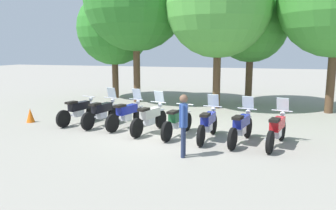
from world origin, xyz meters
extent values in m
plane|color=gray|center=(0.00, 0.00, 0.00)|extent=(80.00, 80.00, 0.00)
cylinder|color=black|center=(-3.44, 1.34, 0.32)|extent=(0.24, 0.65, 0.64)
cylinder|color=black|center=(-3.77, -0.18, 0.32)|extent=(0.24, 0.65, 0.64)
cube|color=silver|center=(-3.44, 1.34, 0.66)|extent=(0.20, 0.38, 0.04)
cube|color=black|center=(-3.59, 0.63, 0.67)|extent=(0.46, 0.98, 0.30)
cube|color=silver|center=(-3.60, 0.58, 0.40)|extent=(0.30, 0.44, 0.24)
cube|color=black|center=(-3.68, 0.24, 0.86)|extent=(0.33, 0.48, 0.08)
cylinder|color=silver|center=(-3.45, 1.25, 0.64)|extent=(0.10, 0.23, 0.64)
cylinder|color=silver|center=(-3.47, 1.16, 0.97)|extent=(0.61, 0.17, 0.04)
sphere|color=silver|center=(-3.45, 1.29, 0.85)|extent=(0.19, 0.19, 0.16)
cylinder|color=silver|center=(-3.83, 0.32, 0.34)|extent=(0.22, 0.70, 0.07)
cylinder|color=black|center=(-2.43, 1.24, 0.32)|extent=(0.22, 0.65, 0.64)
cylinder|color=black|center=(-2.72, -0.28, 0.32)|extent=(0.22, 0.65, 0.64)
cube|color=silver|center=(-2.43, 1.24, 0.66)|extent=(0.18, 0.38, 0.04)
cube|color=black|center=(-2.56, 0.53, 0.67)|extent=(0.43, 0.98, 0.30)
cube|color=silver|center=(-2.57, 0.48, 0.40)|extent=(0.29, 0.43, 0.24)
cube|color=black|center=(-2.64, 0.13, 0.86)|extent=(0.32, 0.48, 0.08)
cylinder|color=silver|center=(-2.45, 1.15, 0.64)|extent=(0.09, 0.23, 0.64)
cylinder|color=silver|center=(-2.46, 1.06, 0.97)|extent=(0.62, 0.15, 0.04)
sphere|color=silver|center=(-2.44, 1.19, 0.85)|extent=(0.19, 0.19, 0.16)
cylinder|color=silver|center=(-2.79, 0.21, 0.34)|extent=(0.20, 0.70, 0.07)
cube|color=silver|center=(-2.45, 1.12, 1.17)|extent=(0.38, 0.20, 0.39)
cylinder|color=black|center=(-1.34, 1.16, 0.32)|extent=(0.26, 0.64, 0.64)
cylinder|color=black|center=(-1.75, -0.34, 0.32)|extent=(0.26, 0.64, 0.64)
cube|color=silver|center=(-1.34, 1.16, 0.66)|extent=(0.21, 0.38, 0.04)
cube|color=navy|center=(-1.53, 0.46, 0.67)|extent=(0.50, 0.98, 0.30)
cube|color=silver|center=(-1.54, 0.41, 0.40)|extent=(0.32, 0.44, 0.24)
cube|color=black|center=(-1.64, 0.07, 0.86)|extent=(0.35, 0.49, 0.08)
cylinder|color=silver|center=(-1.37, 1.07, 0.64)|extent=(0.11, 0.23, 0.64)
cylinder|color=silver|center=(-1.39, 0.98, 0.97)|extent=(0.61, 0.20, 0.04)
sphere|color=silver|center=(-1.36, 1.11, 0.85)|extent=(0.20, 0.20, 0.16)
cylinder|color=silver|center=(-1.78, 0.16, 0.34)|extent=(0.25, 0.69, 0.07)
cube|color=silver|center=(-1.37, 1.04, 1.17)|extent=(0.38, 0.22, 0.39)
cylinder|color=black|center=(-0.34, 0.76, 0.32)|extent=(0.24, 0.65, 0.64)
cylinder|color=black|center=(-0.69, -0.75, 0.32)|extent=(0.24, 0.65, 0.64)
cube|color=silver|center=(-0.34, 0.76, 0.66)|extent=(0.20, 0.38, 0.04)
cube|color=silver|center=(-0.50, 0.05, 0.67)|extent=(0.46, 0.98, 0.30)
cube|color=silver|center=(-0.51, 0.00, 0.40)|extent=(0.30, 0.44, 0.24)
cube|color=black|center=(-0.59, -0.34, 0.86)|extent=(0.33, 0.48, 0.08)
cylinder|color=silver|center=(-0.36, 0.67, 0.64)|extent=(0.10, 0.23, 0.64)
cylinder|color=silver|center=(-0.38, 0.58, 0.97)|extent=(0.61, 0.17, 0.04)
sphere|color=silver|center=(-0.35, 0.71, 0.85)|extent=(0.19, 0.19, 0.16)
cylinder|color=silver|center=(-0.74, -0.25, 0.34)|extent=(0.22, 0.70, 0.07)
cube|color=silver|center=(-0.37, 0.64, 1.17)|extent=(0.38, 0.21, 0.39)
cylinder|color=black|center=(0.66, 0.60, 0.32)|extent=(0.22, 0.65, 0.64)
cylinder|color=black|center=(0.37, -0.92, 0.32)|extent=(0.22, 0.65, 0.64)
cube|color=silver|center=(0.66, 0.60, 0.66)|extent=(0.18, 0.38, 0.04)
cube|color=#1E6033|center=(0.52, -0.11, 0.67)|extent=(0.43, 0.98, 0.30)
cube|color=silver|center=(0.51, -0.16, 0.40)|extent=(0.29, 0.43, 0.24)
cube|color=black|center=(0.45, -0.50, 0.86)|extent=(0.32, 0.48, 0.08)
cylinder|color=silver|center=(0.64, 0.51, 0.64)|extent=(0.09, 0.23, 0.64)
cylinder|color=silver|center=(0.62, 0.43, 0.97)|extent=(0.62, 0.15, 0.04)
sphere|color=silver|center=(0.65, 0.55, 0.85)|extent=(0.19, 0.19, 0.16)
cylinder|color=silver|center=(0.30, -0.42, 0.34)|extent=(0.20, 0.70, 0.07)
cylinder|color=black|center=(1.61, 0.44, 0.32)|extent=(0.16, 0.65, 0.64)
cylinder|color=black|center=(1.48, -1.10, 0.32)|extent=(0.16, 0.65, 0.64)
cube|color=silver|center=(1.61, 0.44, 0.66)|extent=(0.15, 0.37, 0.04)
cube|color=navy|center=(1.55, -0.28, 0.67)|extent=(0.34, 0.97, 0.30)
cube|color=silver|center=(1.54, -0.33, 0.40)|extent=(0.25, 0.42, 0.24)
cube|color=black|center=(1.51, -0.68, 0.86)|extent=(0.28, 0.46, 0.08)
cylinder|color=silver|center=(1.61, 0.35, 0.64)|extent=(0.07, 0.23, 0.64)
cylinder|color=silver|center=(1.60, 0.26, 0.97)|extent=(0.62, 0.09, 0.04)
sphere|color=silver|center=(1.61, 0.39, 0.85)|extent=(0.17, 0.17, 0.16)
cylinder|color=silver|center=(1.36, -0.61, 0.34)|extent=(0.13, 0.70, 0.07)
cube|color=silver|center=(1.60, 0.32, 1.17)|extent=(0.37, 0.16, 0.39)
cylinder|color=black|center=(2.75, 0.31, 0.32)|extent=(0.24, 0.65, 0.64)
cylinder|color=black|center=(2.40, -1.20, 0.32)|extent=(0.24, 0.65, 0.64)
cube|color=silver|center=(2.75, 0.31, 0.66)|extent=(0.20, 0.38, 0.04)
cube|color=navy|center=(2.59, -0.40, 0.67)|extent=(0.47, 0.98, 0.30)
cube|color=silver|center=(2.57, -0.45, 0.40)|extent=(0.31, 0.44, 0.24)
cube|color=black|center=(2.49, -0.79, 0.86)|extent=(0.33, 0.48, 0.08)
cylinder|color=silver|center=(2.73, 0.22, 0.64)|extent=(0.10, 0.23, 0.64)
cylinder|color=silver|center=(2.71, 0.13, 0.97)|extent=(0.61, 0.18, 0.04)
sphere|color=silver|center=(2.74, 0.26, 0.85)|extent=(0.19, 0.19, 0.16)
cylinder|color=silver|center=(2.35, -0.70, 0.34)|extent=(0.23, 0.70, 0.07)
cube|color=silver|center=(2.72, 0.19, 1.17)|extent=(0.38, 0.21, 0.39)
cylinder|color=black|center=(3.79, 0.25, 0.32)|extent=(0.25, 0.65, 0.64)
cylinder|color=black|center=(3.41, -1.25, 0.32)|extent=(0.25, 0.65, 0.64)
cube|color=silver|center=(3.79, 0.25, 0.66)|extent=(0.20, 0.38, 0.04)
cube|color=red|center=(3.62, -0.45, 0.67)|extent=(0.48, 0.98, 0.30)
cube|color=silver|center=(3.60, -0.50, 0.40)|extent=(0.31, 0.44, 0.24)
cube|color=black|center=(3.52, -0.84, 0.86)|extent=(0.34, 0.49, 0.08)
cylinder|color=silver|center=(3.77, 0.16, 0.64)|extent=(0.10, 0.23, 0.64)
cylinder|color=silver|center=(3.75, 0.07, 0.97)|extent=(0.61, 0.19, 0.04)
sphere|color=silver|center=(3.78, 0.20, 0.85)|extent=(0.19, 0.19, 0.16)
cylinder|color=silver|center=(3.38, -0.76, 0.34)|extent=(0.24, 0.70, 0.07)
cube|color=silver|center=(3.76, 0.13, 1.17)|extent=(0.38, 0.22, 0.39)
cylinder|color=#232D4C|center=(1.19, -2.09, 0.41)|extent=(0.12, 0.12, 0.81)
cylinder|color=#232D4C|center=(1.21, -2.26, 0.41)|extent=(0.12, 0.12, 0.81)
cube|color=#33519E|center=(1.20, -2.18, 1.12)|extent=(0.22, 0.24, 0.61)
cylinder|color=#33519E|center=(1.18, -2.02, 1.13)|extent=(0.09, 0.09, 0.58)
cylinder|color=#33519E|center=(1.22, -2.33, 1.13)|extent=(0.09, 0.09, 0.58)
sphere|color=brown|center=(1.20, -2.18, 1.56)|extent=(0.24, 0.24, 0.22)
cylinder|color=brown|center=(-5.15, 7.21, 1.27)|extent=(0.36, 0.36, 2.54)
sphere|color=#2D7A28|center=(-5.15, 7.21, 4.00)|extent=(4.17, 4.17, 4.17)
cylinder|color=brown|center=(-3.36, 6.08, 1.75)|extent=(0.36, 0.36, 3.49)
cylinder|color=brown|center=(1.00, 5.40, 1.57)|extent=(0.36, 0.36, 3.13)
sphere|color=#4C9E3D|center=(1.00, 5.40, 4.85)|extent=(4.90, 4.90, 4.90)
cylinder|color=brown|center=(2.41, 7.58, 1.35)|extent=(0.36, 0.36, 2.70)
sphere|color=#3D8E33|center=(2.41, 7.58, 4.02)|extent=(3.78, 3.78, 3.78)
cylinder|color=brown|center=(6.02, 5.57, 1.59)|extent=(0.36, 0.36, 3.19)
cone|color=orange|center=(-5.52, 0.22, 0.28)|extent=(0.32, 0.32, 0.55)
camera|label=1|loc=(3.17, -10.38, 2.84)|focal=35.27mm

